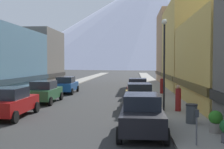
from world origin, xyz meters
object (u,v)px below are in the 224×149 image
object	(u,v)px
parking_meter_near	(197,122)
trash_bin_right	(192,114)
pedestrian_2	(162,86)
streetlamp_right	(164,51)
car_right_0	(142,114)
car_right_2	(138,88)
car_left_2	(45,92)
car_left_1	(11,102)
pedestrian_1	(178,99)
car_right_1	(139,96)
potted_plant_0	(216,121)
car_left_3	(66,85)

from	to	relation	value
parking_meter_near	trash_bin_right	size ratio (longest dim) A/B	1.36
pedestrian_2	streetlamp_right	bearing A→B (deg)	-94.96
car_right_0	car_right_2	xyz separation A→B (m)	(-0.00, 13.69, 0.00)
car_right_2	streetlamp_right	size ratio (longest dim) A/B	0.76
car_left_2	streetlamp_right	bearing A→B (deg)	-23.28
car_left_2	streetlamp_right	distance (m)	10.43
car_left_1	pedestrian_1	world-z (taller)	pedestrian_1
car_right_1	parking_meter_near	world-z (taller)	car_right_1
car_left_1	trash_bin_right	world-z (taller)	car_left_1
streetlamp_right	potted_plant_0	bearing A→B (deg)	-73.28
car_left_2	parking_meter_near	size ratio (longest dim) A/B	3.33
car_left_2	potted_plant_0	size ratio (longest dim) A/B	4.53
car_left_2	car_right_2	world-z (taller)	same
car_left_3	car_right_2	xyz separation A→B (m)	(7.60, -2.66, 0.00)
car_left_1	car_right_1	xyz separation A→B (m)	(7.60, 3.74, 0.00)
parking_meter_near	car_right_1	bearing A→B (deg)	102.23
potted_plant_0	streetlamp_right	distance (m)	6.62
car_left_2	trash_bin_right	xyz separation A→B (m)	(10.15, -7.56, -0.26)
trash_bin_right	pedestrian_2	bearing A→B (deg)	90.41
car_left_2	car_right_0	size ratio (longest dim) A/B	1.00
car_right_2	streetlamp_right	world-z (taller)	streetlamp_right
car_left_1	pedestrian_1	bearing A→B (deg)	12.05
car_right_2	pedestrian_1	bearing A→B (deg)	-73.74
car_left_2	car_left_3	world-z (taller)	same
pedestrian_2	pedestrian_1	bearing A→B (deg)	-90.00
pedestrian_1	streetlamp_right	size ratio (longest dim) A/B	0.28
car_right_1	streetlamp_right	size ratio (longest dim) A/B	0.76
car_right_1	streetlamp_right	xyz separation A→B (m)	(1.55, -1.57, 3.09)
car_left_2	car_right_2	bearing A→B (deg)	30.34
car_left_1	potted_plant_0	bearing A→B (deg)	-17.10
car_left_1	car_right_0	world-z (taller)	same
car_right_1	potted_plant_0	size ratio (longest dim) A/B	4.58
car_right_1	pedestrian_2	size ratio (longest dim) A/B	2.61
car_right_1	potted_plant_0	bearing A→B (deg)	-65.60
car_left_3	pedestrian_1	distance (m)	14.95
car_right_0	car_right_2	size ratio (longest dim) A/B	0.99
car_left_3	car_right_2	size ratio (longest dim) A/B	1.00
car_left_3	trash_bin_right	bearing A→B (deg)	-55.33
car_left_2	pedestrian_2	size ratio (longest dim) A/B	2.59
potted_plant_0	parking_meter_near	bearing A→B (deg)	-122.66
car_right_0	streetlamp_right	distance (m)	6.33
car_left_2	pedestrian_2	bearing A→B (deg)	32.63
car_right_0	car_left_1	bearing A→B (deg)	157.59
car_right_2	parking_meter_near	size ratio (longest dim) A/B	3.35
trash_bin_right	potted_plant_0	bearing A→B (deg)	-70.77
car_right_0	car_right_1	bearing A→B (deg)	90.03
potted_plant_0	pedestrian_1	size ratio (longest dim) A/B	0.59
car_right_0	pedestrian_1	distance (m)	5.82
trash_bin_right	potted_plant_0	size ratio (longest dim) A/B	1.00
car_left_3	parking_meter_near	size ratio (longest dim) A/B	3.35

